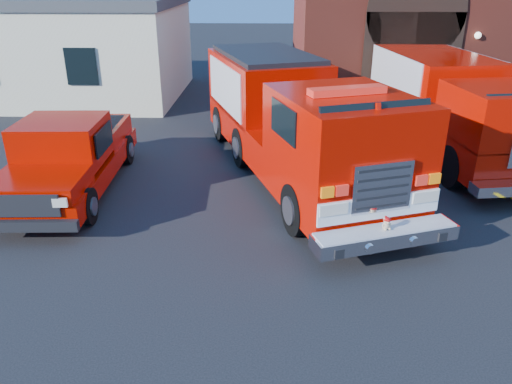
{
  "coord_description": "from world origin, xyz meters",
  "views": [
    {
      "loc": [
        0.26,
        -10.24,
        5.28
      ],
      "look_at": [
        0.0,
        -1.2,
        1.3
      ],
      "focal_mm": 35.0,
      "sensor_mm": 36.0,
      "label": 1
    }
  ],
  "objects_px": {
    "fire_engine": "(293,119)",
    "pickup_truck": "(70,157)",
    "side_building": "(68,47)",
    "secondary_truck": "(449,102)"
  },
  "relations": [
    {
      "from": "fire_engine",
      "to": "pickup_truck",
      "type": "distance_m",
      "value": 5.98
    },
    {
      "from": "fire_engine",
      "to": "pickup_truck",
      "type": "height_order",
      "value": "fire_engine"
    },
    {
      "from": "fire_engine",
      "to": "secondary_truck",
      "type": "distance_m",
      "value": 5.5
    },
    {
      "from": "side_building",
      "to": "secondary_truck",
      "type": "height_order",
      "value": "side_building"
    },
    {
      "from": "fire_engine",
      "to": "side_building",
      "type": "bearing_deg",
      "value": 134.94
    },
    {
      "from": "fire_engine",
      "to": "secondary_truck",
      "type": "xyz_separation_m",
      "value": [
        4.99,
        2.31,
        -0.04
      ]
    },
    {
      "from": "side_building",
      "to": "secondary_truck",
      "type": "relative_size",
      "value": 1.12
    },
    {
      "from": "side_building",
      "to": "fire_engine",
      "type": "xyz_separation_m",
      "value": [
        9.89,
        -9.91,
        -0.6
      ]
    },
    {
      "from": "side_building",
      "to": "pickup_truck",
      "type": "height_order",
      "value": "side_building"
    },
    {
      "from": "secondary_truck",
      "to": "side_building",
      "type": "bearing_deg",
      "value": 152.95
    }
  ]
}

